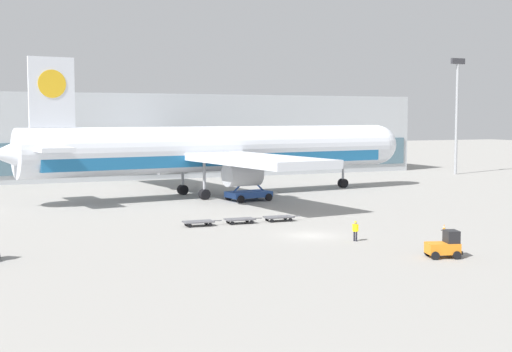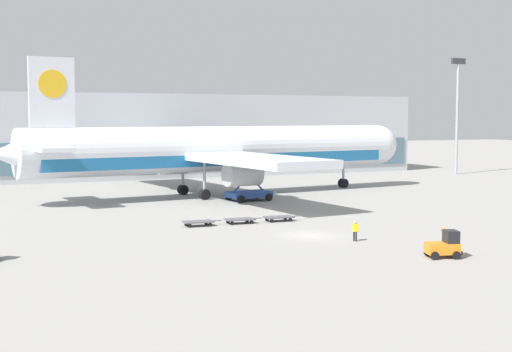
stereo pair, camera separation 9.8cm
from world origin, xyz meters
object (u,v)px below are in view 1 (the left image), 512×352
scissor_lift_loader (249,183)px  baggage_dolly_third (279,217)px  baggage_tug_foreground (445,246)px  traffic_cone_near (444,228)px  airplane_main (216,151)px  baggage_dolly_lead (198,222)px  baggage_dolly_second (240,220)px  light_mast (457,107)px  ground_crew_near (355,229)px

scissor_lift_loader → baggage_dolly_third: 17.61m
baggage_tug_foreground → baggage_dolly_third: 21.48m
traffic_cone_near → baggage_dolly_third: bearing=134.7°
airplane_main → traffic_cone_near: size_ratio=99.84×
baggage_tug_foreground → baggage_dolly_lead: size_ratio=0.74×
baggage_tug_foreground → baggage_dolly_lead: baggage_tug_foreground is taller
baggage_dolly_second → light_mast: bearing=36.3°
airplane_main → baggage_dolly_lead: 26.56m
baggage_dolly_second → ground_crew_near: (4.98, -12.83, 0.60)m
airplane_main → baggage_dolly_third: bearing=-102.6°
scissor_lift_loader → baggage_dolly_third: scissor_lift_loader is taller
light_mast → baggage_dolly_third: bearing=-143.9°
baggage_dolly_third → ground_crew_near: bearing=-83.7°
light_mast → scissor_lift_loader: size_ratio=3.69×
light_mast → baggage_dolly_second: size_ratio=5.50×
scissor_lift_loader → baggage_dolly_lead: bearing=-132.9°
scissor_lift_loader → ground_crew_near: bearing=-102.8°
baggage_tug_foreground → ground_crew_near: size_ratio=1.62×
baggage_dolly_third → ground_crew_near: 12.75m
light_mast → baggage_dolly_lead: light_mast is taller
airplane_main → ground_crew_near: size_ratio=34.26×
scissor_lift_loader → baggage_dolly_second: (-8.14, -16.93, -1.72)m
light_mast → traffic_cone_near: 67.01m
light_mast → baggage_tug_foreground: bearing=-129.9°
baggage_dolly_lead → traffic_cone_near: 22.51m
baggage_dolly_third → baggage_tug_foreground: bearing=-79.1°
ground_crew_near → baggage_dolly_second: bearing=-7.5°
airplane_main → baggage_dolly_third: size_ratio=15.55×
traffic_cone_near → ground_crew_near: bearing=-171.9°
baggage_dolly_second → ground_crew_near: 13.77m
airplane_main → ground_crew_near: (-1.56, -36.57, -4.85)m
baggage_dolly_lead → ground_crew_near: (9.17, -12.90, 0.60)m
light_mast → baggage_tug_foreground: (-50.49, -60.35, -11.17)m
airplane_main → baggage_dolly_third: airplane_main is taller
scissor_lift_loader → baggage_tug_foreground: scissor_lift_loader is taller
airplane_main → scissor_lift_loader: airplane_main is taller
light_mast → traffic_cone_near: size_ratio=35.32×
scissor_lift_loader → baggage_tug_foreground: size_ratio=2.02×
baggage_dolly_lead → baggage_dolly_third: bearing=1.0°
airplane_main → ground_crew_near: airplane_main is taller
baggage_dolly_lead → traffic_cone_near: traffic_cone_near is taller
light_mast → baggage_dolly_lead: (-61.99, -38.94, -11.65)m
airplane_main → baggage_dolly_third: (-2.46, -23.86, -5.45)m
baggage_dolly_lead → traffic_cone_near: size_ratio=6.42×
baggage_tug_foreground → baggage_dolly_lead: bearing=135.6°
light_mast → ground_crew_near: size_ratio=12.12×
baggage_tug_foreground → baggage_dolly_second: (-7.31, 21.35, -0.49)m
baggage_dolly_lead → ground_crew_near: size_ratio=2.20×
light_mast → baggage_tug_foreground: 79.47m
scissor_lift_loader → baggage_dolly_second: 18.86m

